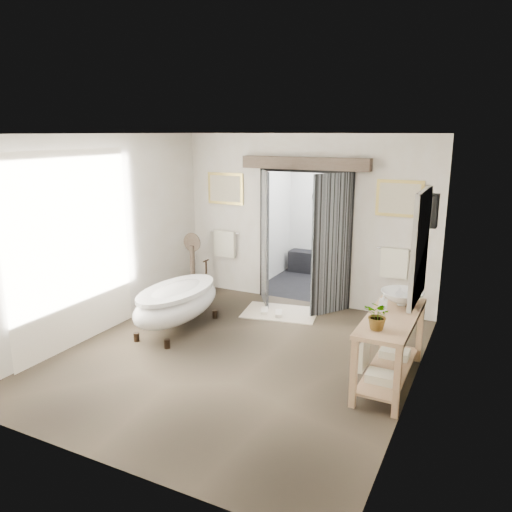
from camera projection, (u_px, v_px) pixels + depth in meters
name	position (u px, v px, depth m)	size (l,w,h in m)	color
ground_plane	(236.00, 356.00, 6.69)	(5.00, 5.00, 0.00)	brown
room_shell	(227.00, 221.00, 6.15)	(4.52, 5.02, 2.91)	silver
shower_room	(331.00, 236.00, 9.94)	(2.22, 2.01, 2.51)	black
back_wall_dressing	(302.00, 216.00, 8.33)	(3.82, 0.75, 2.52)	black
clawfoot_tub	(177.00, 302.00, 7.50)	(0.82, 1.82, 0.89)	black
vanity	(388.00, 343.00, 5.88)	(0.57, 1.60, 0.85)	tan
pedestal_mirror	(193.00, 269.00, 9.03)	(0.35, 0.23, 1.18)	brown
rug	(280.00, 313.00, 8.27)	(1.20, 0.80, 0.01)	beige
slippers	(271.00, 312.00, 8.20)	(0.46, 0.30, 0.05)	silver
basin	(402.00, 298.00, 6.12)	(0.52, 0.52, 0.18)	white
plant	(379.00, 315.00, 5.34)	(0.29, 0.25, 0.33)	gray
soap_bottle_a	(383.00, 302.00, 5.92)	(0.09, 0.10, 0.21)	gray
soap_bottle_b	(400.00, 294.00, 6.28)	(0.14, 0.14, 0.18)	gray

